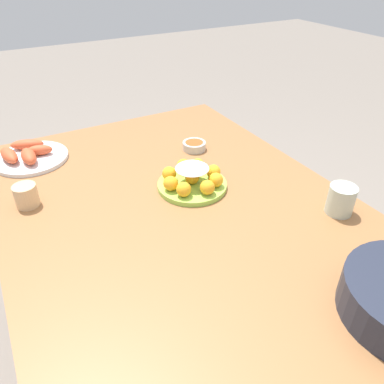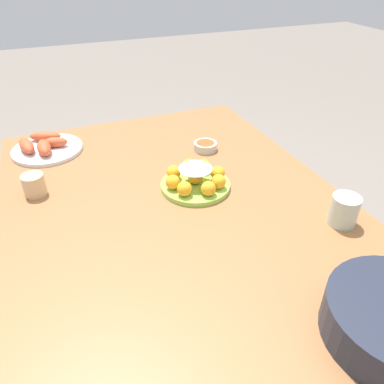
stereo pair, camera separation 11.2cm
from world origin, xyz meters
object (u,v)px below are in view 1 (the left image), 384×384
cup_far (341,200)px  seafood_platter (28,155)px  sauce_bowl (194,146)px  dining_table (192,242)px  cake_plate (192,180)px  cup_near (26,196)px

cup_far → seafood_platter: bearing=-136.2°
sauce_bowl → seafood_platter: 0.61m
seafood_platter → dining_table: bearing=29.9°
dining_table → seafood_platter: (-0.60, -0.35, 0.10)m
dining_table → seafood_platter: seafood_platter is taller
cake_plate → seafood_platter: 0.62m
cake_plate → cup_far: (0.33, 0.31, 0.01)m
cup_near → cup_far: cup_far is taller
cake_plate → sauce_bowl: cake_plate is taller
seafood_platter → cup_far: (0.78, 0.74, 0.02)m
cup_far → sauce_bowl: bearing=-162.6°
sauce_bowl → cup_near: size_ratio=1.29×
cake_plate → cup_near: bearing=-107.7°
dining_table → cup_near: size_ratio=22.84×
cake_plate → cup_near: 0.51m
cake_plate → cup_near: size_ratio=3.28×
seafood_platter → sauce_bowl: bearing=69.0°
cake_plate → cup_near: cake_plate is taller
seafood_platter → cup_far: size_ratio=2.95×
dining_table → sauce_bowl: bearing=149.9°
dining_table → sauce_bowl: (-0.38, 0.22, 0.10)m
sauce_bowl → cup_far: 0.58m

